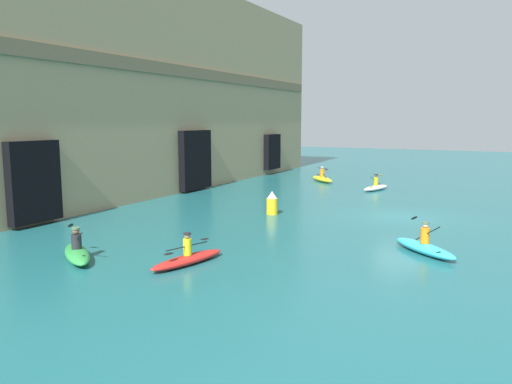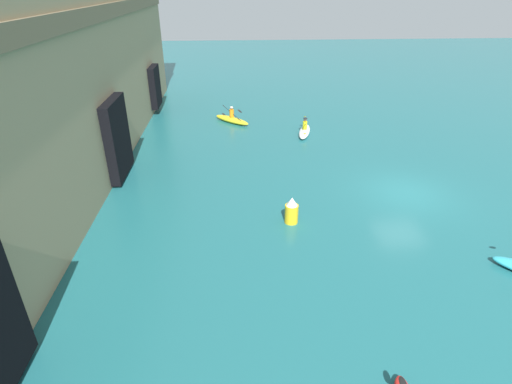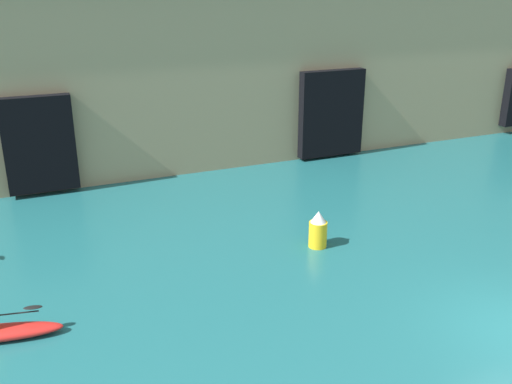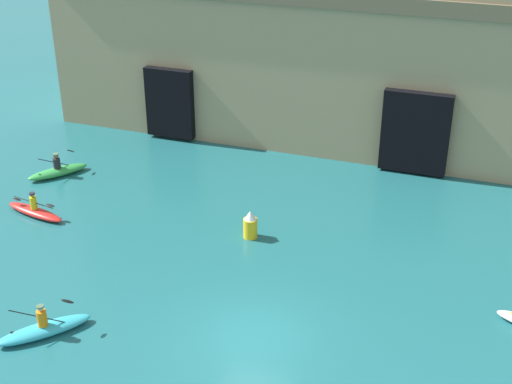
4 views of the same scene
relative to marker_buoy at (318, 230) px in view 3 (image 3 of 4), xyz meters
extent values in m
cube|color=#9E8966|center=(5.08, 11.85, 6.59)|extent=(39.71, 6.21, 14.32)
cube|color=black|center=(-7.71, 8.60, 1.50)|extent=(2.67, 0.70, 3.79)
cube|color=black|center=(5.37, 8.60, 1.58)|extent=(3.25, 0.70, 4.06)
ellipsoid|color=black|center=(-8.65, -1.51, 0.12)|extent=(0.46, 0.22, 0.08)
cylinder|color=yellow|center=(0.00, 0.00, -0.15)|extent=(0.59, 0.59, 0.85)
cone|color=white|center=(0.00, 0.00, 0.47)|extent=(0.50, 0.50, 0.38)
camera|label=1|loc=(-23.19, -11.20, 4.35)|focal=35.00mm
camera|label=2|loc=(-14.85, 2.50, 8.84)|focal=28.00mm
camera|label=3|loc=(-8.39, -14.53, 7.51)|focal=40.00mm
camera|label=4|loc=(8.84, -24.08, 14.62)|focal=50.00mm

